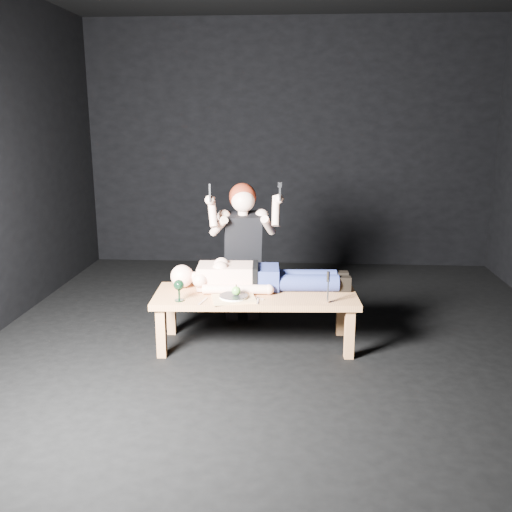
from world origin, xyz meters
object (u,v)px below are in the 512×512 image
Objects in this scene: lying_man at (261,274)px; carving_knife at (328,287)px; serving_tray at (234,299)px; table at (256,319)px; kneeling_woman at (242,251)px; goblet at (179,290)px.

lying_man is 6.09× the size of carving_knife.
serving_tray is at bearing -123.84° from lying_man.
kneeling_woman is at bearing 102.63° from table.
kneeling_woman is at bearing 130.32° from carving_knife.
carving_knife reaches higher than table.
carving_knife is (0.73, -0.01, 0.11)m from serving_tray.
goblet reaches higher than serving_tray.
serving_tray is at bearing 7.12° from goblet.
kneeling_woman reaches higher than serving_tray.
table is 1.23× the size of kneeling_woman.
carving_knife is at bearing -36.38° from lying_man.
table is 0.70m from goblet.
carving_knife is (0.73, -0.77, -0.09)m from kneeling_woman.
carving_knife is at bearing -56.35° from kneeling_woman.
goblet reaches higher than table.
goblet is (-0.62, -0.39, -0.04)m from lying_man.
serving_tray is at bearing 175.63° from carving_knife.
goblet is (-0.42, -0.81, -0.13)m from kneeling_woman.
kneeling_woman is 7.77× the size of goblet.
carving_knife is at bearing -22.40° from table.
kneeling_woman is 5.32× the size of carving_knife.
kneeling_woman reaches higher than lying_man.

